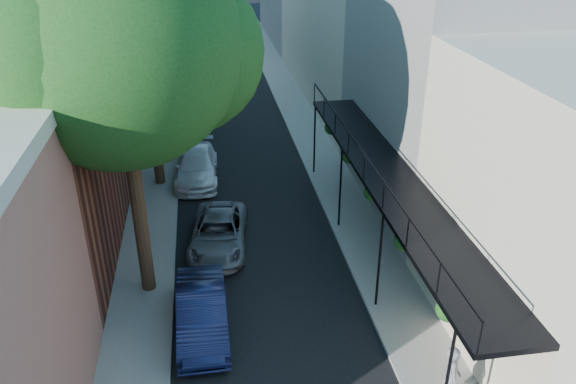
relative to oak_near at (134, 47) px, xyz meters
name	(u,v)px	position (x,y,z in m)	size (l,w,h in m)	color
road_surface	(228,100)	(3.37, 19.74, -7.87)	(6.00, 64.00, 0.01)	black
sidewalk_left	(166,103)	(-0.63, 19.74, -7.82)	(2.00, 64.00, 0.12)	gray
sidewalk_right	(289,97)	(7.37, 19.74, -7.82)	(2.00, 64.00, 0.12)	gray
buildings_left	(63,31)	(-5.93, 18.50, -2.94)	(10.10, 59.10, 12.00)	#B0655A
buildings_right	(368,29)	(12.36, 19.23, -3.45)	(9.80, 55.00, 10.00)	beige
oak_near	(134,47)	(0.00, 0.00, 0.00)	(7.48, 6.80, 11.42)	#382216
oak_mid	(153,24)	(-0.05, 7.97, -0.82)	(6.60, 6.00, 10.20)	#382216
parked_car_b	(202,312)	(1.28, -2.49, -7.20)	(1.43, 4.10, 1.35)	#13193D
parked_car_c	(219,233)	(1.97, 2.03, -7.28)	(2.00, 4.34, 1.21)	slate
parked_car_d	(197,166)	(1.24, 8.05, -7.22)	(1.86, 4.57, 1.33)	white
parked_car_e	(187,134)	(0.77, 12.41, -7.27)	(1.43, 3.55, 1.21)	black
parked_car_f	(197,110)	(1.32, 16.27, -7.29)	(1.25, 3.58, 1.18)	gray
pedestrian	(451,378)	(7.23, -6.44, -6.82)	(0.69, 0.45, 1.89)	gray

